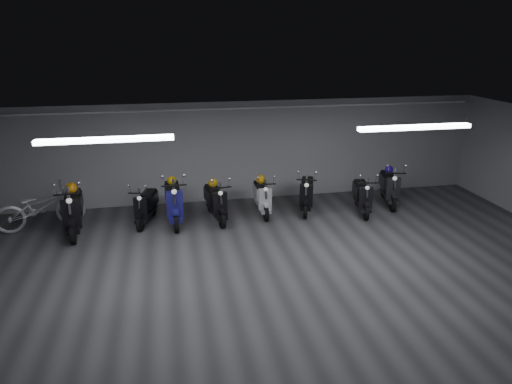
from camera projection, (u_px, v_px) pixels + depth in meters
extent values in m
cube|color=#343437|center=(280.00, 287.00, 8.74)|extent=(14.00, 10.00, 0.01)
cube|color=gray|center=(283.00, 141.00, 7.82)|extent=(14.00, 10.00, 0.01)
cube|color=gray|center=(238.00, 152.00, 12.93)|extent=(14.00, 0.01, 2.80)
cube|color=white|center=(105.00, 140.00, 8.23)|extent=(2.40, 0.18, 0.08)
cube|color=white|center=(415.00, 127.00, 9.32)|extent=(2.40, 0.18, 0.08)
cylinder|color=white|center=(238.00, 108.00, 12.45)|extent=(13.60, 0.05, 0.05)
imported|color=silver|center=(39.00, 203.00, 11.18)|extent=(2.16, 1.27, 1.32)
sphere|color=orange|center=(72.00, 188.00, 11.02)|extent=(0.26, 0.26, 0.26)
sphere|color=#BC8D0B|center=(172.00, 181.00, 11.65)|extent=(0.23, 0.23, 0.23)
sphere|color=orange|center=(261.00, 179.00, 12.23)|extent=(0.25, 0.25, 0.25)
sphere|color=#C78E0B|center=(213.00, 183.00, 11.80)|extent=(0.24, 0.24, 0.24)
sphere|color=#260D98|center=(389.00, 169.00, 12.90)|extent=(0.23, 0.23, 0.23)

